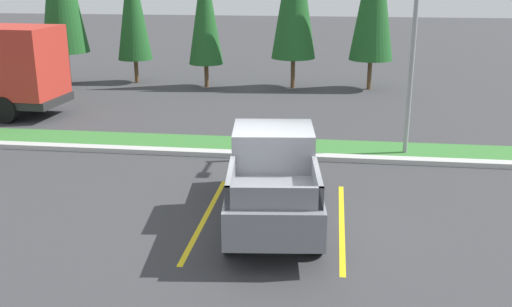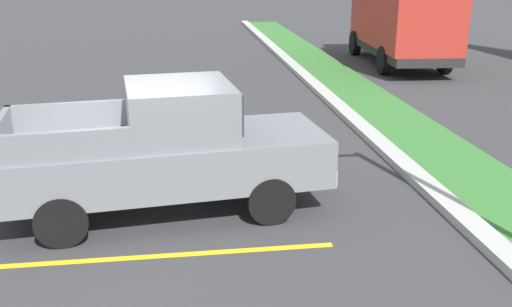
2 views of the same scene
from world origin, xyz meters
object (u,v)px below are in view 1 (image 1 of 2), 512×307
object	(u,v)px
cypress_tree_left_inner	(132,4)
street_light	(415,30)
cypress_tree_center	(205,9)
pickup_truck_main	(273,177)

from	to	relation	value
cypress_tree_left_inner	street_light	bearing A→B (deg)	-41.63
street_light	cypress_tree_center	size ratio (longest dim) A/B	1.04
cypress_tree_left_inner	cypress_tree_center	size ratio (longest dim) A/B	1.04
cypress_tree_left_inner	cypress_tree_center	xyz separation A→B (m)	(3.70, -0.69, -0.14)
street_light	cypress_tree_left_inner	size ratio (longest dim) A/B	1.00
pickup_truck_main	street_light	distance (m)	6.93
cypress_tree_left_inner	cypress_tree_center	distance (m)	3.76
pickup_truck_main	cypress_tree_center	xyz separation A→B (m)	(-4.76, 15.26, 2.60)
pickup_truck_main	cypress_tree_center	distance (m)	16.20
pickup_truck_main	cypress_tree_left_inner	xyz separation A→B (m)	(-8.45, 15.95, 2.75)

